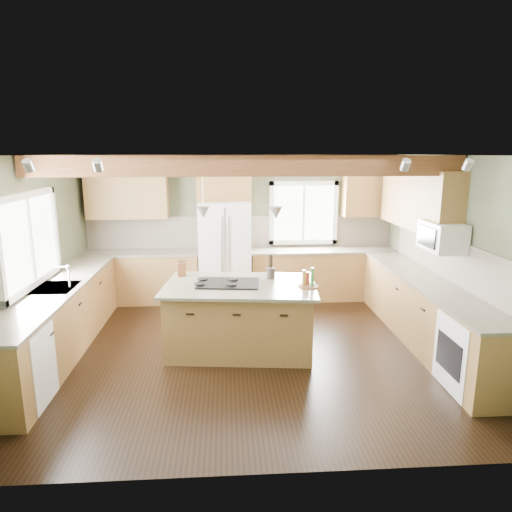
{
  "coord_description": "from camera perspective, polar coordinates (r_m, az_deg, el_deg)",
  "views": [
    {
      "loc": [
        -0.26,
        -5.81,
        2.63
      ],
      "look_at": [
        0.13,
        0.3,
        1.24
      ],
      "focal_mm": 32.0,
      "sensor_mm": 36.0,
      "label": 1
    }
  ],
  "objects": [
    {
      "name": "floor",
      "position": [
        6.38,
        -1.04,
        -11.56
      ],
      "size": [
        5.6,
        5.6,
        0.0
      ],
      "primitive_type": "plane",
      "color": "black",
      "rests_on": "ground"
    },
    {
      "name": "ceiling",
      "position": [
        5.81,
        -1.15,
        12.48
      ],
      "size": [
        5.6,
        5.6,
        0.0
      ],
      "primitive_type": "plane",
      "rotation": [
        3.14,
        0.0,
        0.0
      ],
      "color": "silver",
      "rests_on": "wall_back"
    },
    {
      "name": "wall_back",
      "position": [
        8.42,
        -1.89,
        3.68
      ],
      "size": [
        5.6,
        0.0,
        5.6
      ],
      "primitive_type": "plane",
      "rotation": [
        1.57,
        0.0,
        0.0
      ],
      "color": "#424833",
      "rests_on": "ground"
    },
    {
      "name": "wall_left",
      "position": [
        6.47,
        -26.69,
        -0.46
      ],
      "size": [
        0.0,
        5.0,
        5.0
      ],
      "primitive_type": "plane",
      "rotation": [
        1.57,
        0.0,
        1.57
      ],
      "color": "#424833",
      "rests_on": "ground"
    },
    {
      "name": "wall_right",
      "position": [
        6.7,
        23.58,
        0.25
      ],
      "size": [
        0.0,
        5.0,
        5.0
      ],
      "primitive_type": "plane",
      "rotation": [
        1.57,
        0.0,
        -1.57
      ],
      "color": "#424833",
      "rests_on": "ground"
    },
    {
      "name": "ceiling_beam",
      "position": [
        5.85,
        -1.16,
        11.21
      ],
      "size": [
        5.55,
        0.26,
        0.26
      ],
      "primitive_type": "cube",
      "color": "#532917",
      "rests_on": "ceiling"
    },
    {
      "name": "soffit_trim",
      "position": [
        8.21,
        -1.93,
        12.15
      ],
      "size": [
        5.55,
        0.2,
        0.1
      ],
      "primitive_type": "cube",
      "color": "#532917",
      "rests_on": "ceiling"
    },
    {
      "name": "backsplash_back",
      "position": [
        8.42,
        -1.88,
        3.06
      ],
      "size": [
        5.58,
        0.03,
        0.58
      ],
      "primitive_type": "cube",
      "color": "brown",
      "rests_on": "wall_back"
    },
    {
      "name": "backsplash_right",
      "position": [
        6.75,
        23.21,
        -0.41
      ],
      "size": [
        0.03,
        3.7,
        0.58
      ],
      "primitive_type": "cube",
      "color": "brown",
      "rests_on": "wall_right"
    },
    {
      "name": "base_cab_back_left",
      "position": [
        8.44,
        -14.03,
        -2.65
      ],
      "size": [
        2.02,
        0.6,
        0.88
      ],
      "primitive_type": "cube",
      "color": "brown",
      "rests_on": "floor"
    },
    {
      "name": "counter_back_left",
      "position": [
        8.33,
        -14.2,
        0.4
      ],
      "size": [
        2.06,
        0.64,
        0.04
      ],
      "primitive_type": "cube",
      "color": "#433D31",
      "rests_on": "base_cab_back_left"
    },
    {
      "name": "base_cab_back_right",
      "position": [
        8.49,
        8.34,
        -2.31
      ],
      "size": [
        2.62,
        0.6,
        0.88
      ],
      "primitive_type": "cube",
      "color": "brown",
      "rests_on": "floor"
    },
    {
      "name": "counter_back_right",
      "position": [
        8.38,
        8.44,
        0.73
      ],
      "size": [
        2.66,
        0.64,
        0.04
      ],
      "primitive_type": "cube",
      "color": "#433D31",
      "rests_on": "base_cab_back_right"
    },
    {
      "name": "base_cab_left",
      "position": [
        6.64,
        -23.38,
        -7.57
      ],
      "size": [
        0.6,
        3.7,
        0.88
      ],
      "primitive_type": "cube",
      "color": "brown",
      "rests_on": "floor"
    },
    {
      "name": "counter_left",
      "position": [
        6.5,
        -23.73,
        -3.76
      ],
      "size": [
        0.64,
        3.74,
        0.04
      ],
      "primitive_type": "cube",
      "color": "#433D31",
      "rests_on": "base_cab_left"
    },
    {
      "name": "base_cab_right",
      "position": [
        6.84,
        20.5,
        -6.74
      ],
      "size": [
        0.6,
        3.7,
        0.88
      ],
      "primitive_type": "cube",
      "color": "brown",
      "rests_on": "floor"
    },
    {
      "name": "counter_right",
      "position": [
        6.7,
        20.8,
        -3.03
      ],
      "size": [
        0.64,
        3.74,
        0.04
      ],
      "primitive_type": "cube",
      "color": "#433D31",
      "rests_on": "base_cab_right"
    },
    {
      "name": "upper_cab_back_left",
      "position": [
        8.34,
        -15.8,
        7.63
      ],
      "size": [
        1.4,
        0.35,
        0.9
      ],
      "primitive_type": "cube",
      "color": "brown",
      "rests_on": "wall_back"
    },
    {
      "name": "upper_cab_over_fridge",
      "position": [
        8.15,
        -4.03,
        9.37
      ],
      "size": [
        0.96,
        0.35,
        0.7
      ],
      "primitive_type": "cube",
      "color": "brown",
      "rests_on": "wall_back"
    },
    {
      "name": "upper_cab_right",
      "position": [
        7.34,
        19.63,
        6.73
      ],
      "size": [
        0.35,
        2.2,
        0.9
      ],
      "primitive_type": "cube",
      "color": "brown",
      "rests_on": "wall_right"
    },
    {
      "name": "upper_cab_back_corner",
      "position": [
        8.55,
        13.86,
        7.86
      ],
      "size": [
        0.9,
        0.35,
        0.9
      ],
      "primitive_type": "cube",
      "color": "brown",
      "rests_on": "wall_back"
    },
    {
      "name": "window_left",
      "position": [
        6.47,
        -26.58,
        1.8
      ],
      "size": [
        0.04,
        1.6,
        1.05
      ],
      "primitive_type": "cube",
      "color": "white",
      "rests_on": "wall_left"
    },
    {
      "name": "window_back",
      "position": [
        8.48,
        5.93,
        5.39
      ],
      "size": [
        1.1,
        0.04,
        1.0
      ],
      "primitive_type": "cube",
      "color": "white",
      "rests_on": "wall_back"
    },
    {
      "name": "sink",
      "position": [
        6.5,
        -23.74,
        -3.72
      ],
      "size": [
        0.5,
        0.65,
        0.03
      ],
      "primitive_type": "cube",
      "color": "#262628",
      "rests_on": "counter_left"
    },
    {
      "name": "faucet",
      "position": [
        6.41,
        -22.34,
        -2.48
      ],
      "size": [
        0.02,
        0.02,
        0.28
      ],
      "primitive_type": "cylinder",
      "color": "#B2B2B7",
      "rests_on": "sink"
    },
    {
      "name": "dishwasher",
      "position": [
        5.53,
        -27.77,
        -12.24
      ],
      "size": [
        0.6,
        0.6,
        0.84
      ],
      "primitive_type": "cube",
      "color": "white",
      "rests_on": "floor"
    },
    {
      "name": "oven",
      "position": [
        5.76,
        25.69,
        -11.0
      ],
      "size": [
        0.6,
        0.72,
        0.84
      ],
      "primitive_type": "cube",
      "color": "white",
      "rests_on": "floor"
    },
    {
      "name": "microwave",
      "position": [
        6.51,
        22.25,
        2.28
      ],
      "size": [
        0.4,
        0.7,
        0.38
      ],
      "primitive_type": "cube",
      "color": "white",
      "rests_on": "wall_right"
    },
    {
      "name": "pendant_left",
      "position": [
        5.95,
        -6.6,
        5.45
      ],
      "size": [
        0.18,
        0.18,
        0.16
      ],
      "primitive_type": "cone",
      "rotation": [
        3.14,
        0.0,
        0.0
      ],
      "color": "#B2B2B7",
      "rests_on": "ceiling"
    },
    {
      "name": "pendant_right",
      "position": [
        5.88,
        2.52,
        5.44
      ],
      "size": [
        0.18,
        0.18,
        0.16
      ],
      "primitive_type": "cone",
      "rotation": [
        3.14,
        0.0,
        0.0
      ],
      "color": "#B2B2B7",
      "rests_on": "ceiling"
    },
    {
      "name": "refrigerator",
      "position": [
        8.11,
        -3.9,
        0.44
      ],
      "size": [
        0.9,
        0.74,
        1.8
      ],
      "primitive_type": "cube",
      "color": "white",
      "rests_on": "floor"
    },
    {
      "name": "island",
      "position": [
        6.24,
        -1.96,
        -7.76
      ],
      "size": [
        1.99,
        1.34,
        0.88
      ],
      "primitive_type": "cube",
      "rotation": [
        0.0,
        0.0,
        -0.11
      ],
      "color": "brown",
      "rests_on": "floor"
    },
    {
      "name": "island_top",
      "position": [
        6.1,
        -1.99,
        -3.71
      ],
      "size": [
        2.12,
        1.48,
        0.04
      ],
      "primitive_type": "cube",
      "rotation": [
        0.0,
        0.0,
        -0.11
      ],
      "color": "#433D31",
      "rests_on": "island"
    },
    {
      "name": "cooktop",
      "position": [
        6.1,
        -3.46,
        -3.42
      ],
      "size": [
        0.87,
        0.62,
        0.02
      ],
      "primitive_type": "cube",
      "rotation": [
        0.0,
        0.0,
        -0.11
      ],
      "color": "black",
      "rests_on": "island_top"
    },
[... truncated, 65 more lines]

